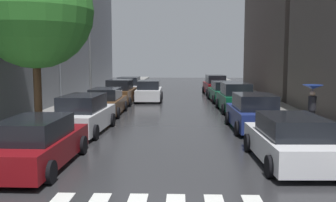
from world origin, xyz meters
name	(u,v)px	position (x,y,z in m)	size (l,w,h in m)	color
ground_plane	(174,100)	(0.00, 24.00, -0.02)	(28.00, 72.00, 0.04)	#29292C
sidewalk_left	(94,98)	(-6.50, 24.00, 0.07)	(3.00, 72.00, 0.15)	gray
sidewalk_right	(255,99)	(6.50, 24.00, 0.07)	(3.00, 72.00, 0.15)	gray
parked_car_left_nearest	(38,144)	(-3.80, 4.65, 0.73)	(2.11, 4.81, 1.55)	maroon
parked_car_left_second	(84,115)	(-3.77, 10.11, 0.80)	(2.16, 4.85, 1.72)	silver
parked_car_left_third	(106,102)	(-3.84, 15.58, 0.75)	(2.02, 4.61, 1.59)	brown
parked_car_left_fourth	(120,93)	(-3.85, 20.82, 0.84)	(2.11, 4.34, 1.82)	brown
parked_car_left_fifth	(129,87)	(-3.98, 26.57, 0.81)	(2.20, 4.59, 1.73)	silver
parked_car_right_nearest	(290,141)	(3.99, 5.32, 0.74)	(2.26, 4.59, 1.56)	silver
parked_car_right_second	(253,113)	(3.94, 11.01, 0.79)	(2.21, 4.44, 1.69)	navy
parked_car_right_third	(235,98)	(3.99, 17.34, 0.84)	(2.17, 4.52, 1.80)	#0C4C2D
parked_car_right_fourth	(224,92)	(3.88, 22.84, 0.75)	(2.30, 4.81, 1.58)	#0C4C2D
parked_car_right_fifth	(215,85)	(3.72, 28.51, 0.84)	(2.20, 4.59, 1.82)	maroon
car_midroad	(149,91)	(-1.93, 22.89, 0.76)	(2.14, 4.50, 1.63)	silver
pedestrian_near_tree	(312,97)	(6.58, 10.94, 1.54)	(0.92, 0.92, 1.97)	black
street_tree_left	(35,10)	(-6.06, 10.72, 5.49)	(5.30, 5.30, 8.00)	#513823
lamp_post_left	(90,48)	(-5.55, 18.87, 4.00)	(0.60, 0.28, 6.65)	#595B60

